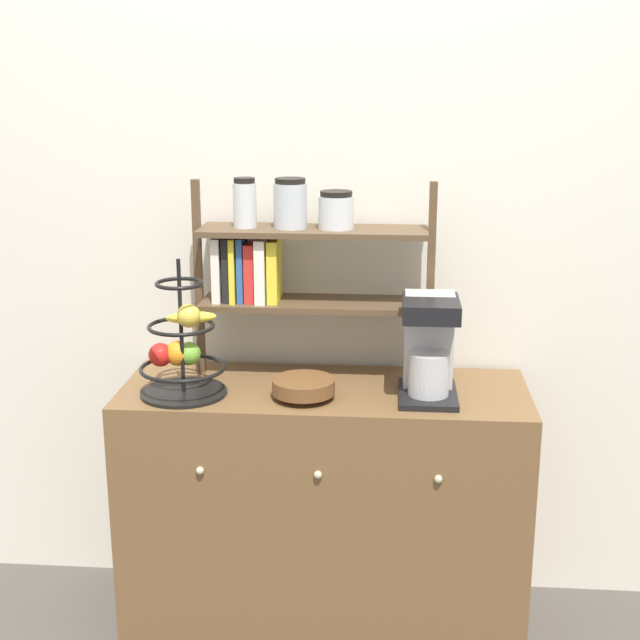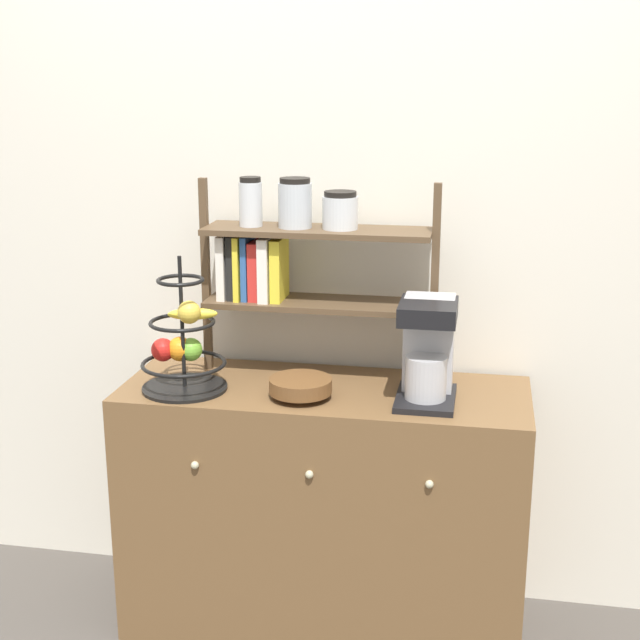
# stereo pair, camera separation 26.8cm
# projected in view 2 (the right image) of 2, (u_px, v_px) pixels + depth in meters

# --- Properties ---
(wall_back) EXTENTS (7.00, 0.05, 2.60)m
(wall_back) POSITION_uv_depth(u_px,v_px,m) (340.00, 217.00, 2.87)
(wall_back) COLOR silver
(wall_back) RESTS_ON ground_plane
(sideboard) EXTENTS (1.25, 0.48, 0.81)m
(sideboard) POSITION_uv_depth(u_px,v_px,m) (324.00, 508.00, 2.85)
(sideboard) COLOR brown
(sideboard) RESTS_ON ground_plane
(coffee_maker) EXTENTS (0.17, 0.25, 0.30)m
(coffee_maker) POSITION_uv_depth(u_px,v_px,m) (428.00, 349.00, 2.61)
(coffee_maker) COLOR black
(coffee_maker) RESTS_ON sideboard
(fruit_stand) EXTENTS (0.26, 0.26, 0.42)m
(fruit_stand) POSITION_uv_depth(u_px,v_px,m) (183.00, 346.00, 2.70)
(fruit_stand) COLOR black
(fruit_stand) RESTS_ON sideboard
(wooden_bowl) EXTENTS (0.19, 0.19, 0.06)m
(wooden_bowl) POSITION_uv_depth(u_px,v_px,m) (300.00, 386.00, 2.65)
(wooden_bowl) COLOR brown
(wooden_bowl) RESTS_ON sideboard
(shelf_hutch) EXTENTS (0.75, 0.20, 0.63)m
(shelf_hutch) POSITION_uv_depth(u_px,v_px,m) (291.00, 252.00, 2.77)
(shelf_hutch) COLOR brown
(shelf_hutch) RESTS_ON sideboard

